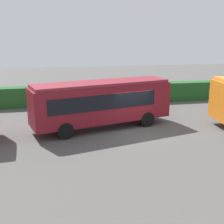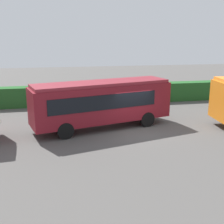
{
  "view_description": "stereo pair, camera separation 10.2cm",
  "coord_description": "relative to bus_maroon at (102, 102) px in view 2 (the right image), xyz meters",
  "views": [
    {
      "loc": [
        -4.94,
        -17.12,
        5.9
      ],
      "look_at": [
        -1.52,
        -0.04,
        1.33
      ],
      "focal_mm": 46.75,
      "sensor_mm": 36.0,
      "label": 1
    },
    {
      "loc": [
        -4.84,
        -17.14,
        5.9
      ],
      "look_at": [
        -1.52,
        -0.04,
        1.33
      ],
      "focal_mm": 46.75,
      "sensor_mm": 36.0,
      "label": 2
    }
  ],
  "objects": [
    {
      "name": "ground_plane",
      "position": [
        1.97,
        -1.03,
        -1.77
      ],
      "size": [
        80.82,
        80.82,
        0.0
      ],
      "primitive_type": "plane",
      "color": "#514F4C"
    },
    {
      "name": "bus_maroon",
      "position": [
        0.0,
        0.0,
        0.0
      ],
      "size": [
        9.38,
        4.53,
        3.07
      ],
      "rotation": [
        0.0,
        0.0,
        0.25
      ],
      "color": "maroon",
      "rests_on": "ground_plane"
    },
    {
      "name": "person_left",
      "position": [
        -2.35,
        3.32,
        -0.85
      ],
      "size": [
        0.27,
        0.48,
        1.76
      ],
      "rotation": [
        0.0,
        0.0,
        3.12
      ],
      "color": "#4C6B47",
      "rests_on": "ground_plane"
    },
    {
      "name": "hedge_row",
      "position": [
        1.97,
        7.09,
        -0.93
      ],
      "size": [
        52.41,
        1.28,
        1.69
      ],
      "primitive_type": "cube",
      "color": "#215824",
      "rests_on": "ground_plane"
    }
  ]
}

